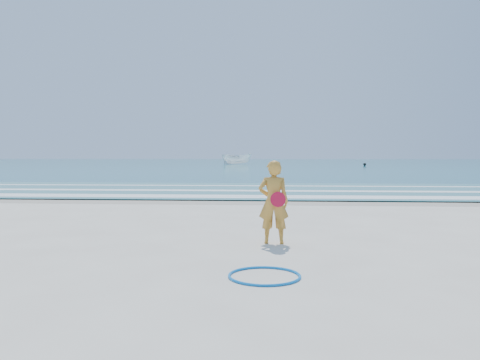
{
  "coord_description": "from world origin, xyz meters",
  "views": [
    {
      "loc": [
        0.88,
        -7.05,
        1.58
      ],
      "look_at": [
        0.08,
        4.0,
        1.0
      ],
      "focal_mm": 35.0,
      "sensor_mm": 36.0,
      "label": 1
    }
  ],
  "objects": [
    {
      "name": "ground",
      "position": [
        0.0,
        0.0,
        0.0
      ],
      "size": [
        400.0,
        400.0,
        0.0
      ],
      "primitive_type": "plane",
      "color": "silver",
      "rests_on": "ground"
    },
    {
      "name": "wet_sand",
      "position": [
        0.0,
        9.0,
        0.0
      ],
      "size": [
        400.0,
        2.4,
        0.0
      ],
      "primitive_type": "cube",
      "color": "#B2A893",
      "rests_on": "ground"
    },
    {
      "name": "ocean",
      "position": [
        0.0,
        105.0,
        0.02
      ],
      "size": [
        400.0,
        190.0,
        0.04
      ],
      "primitive_type": "cube",
      "color": "#19727F",
      "rests_on": "ground"
    },
    {
      "name": "shallow",
      "position": [
        0.0,
        14.0,
        0.04
      ],
      "size": [
        400.0,
        10.0,
        0.01
      ],
      "primitive_type": "cube",
      "color": "#59B7AD",
      "rests_on": "ocean"
    },
    {
      "name": "foam_near",
      "position": [
        0.0,
        10.3,
        0.05
      ],
      "size": [
        400.0,
        1.4,
        0.01
      ],
      "primitive_type": "cube",
      "color": "white",
      "rests_on": "shallow"
    },
    {
      "name": "foam_mid",
      "position": [
        0.0,
        13.2,
        0.05
      ],
      "size": [
        400.0,
        0.9,
        0.01
      ],
      "primitive_type": "cube",
      "color": "white",
      "rests_on": "shallow"
    },
    {
      "name": "foam_far",
      "position": [
        0.0,
        16.5,
        0.05
      ],
      "size": [
        400.0,
        0.6,
        0.01
      ],
      "primitive_type": "cube",
      "color": "white",
      "rests_on": "shallow"
    },
    {
      "name": "hoop",
      "position": [
        0.76,
        -1.03,
        0.02
      ],
      "size": [
        1.25,
        1.25,
        0.03
      ],
      "primitive_type": "torus",
      "rotation": [
        0.0,
        0.0,
        0.41
      ],
      "color": "blue",
      "rests_on": "ground"
    },
    {
      "name": "boat",
      "position": [
        -5.65,
        74.82,
        1.04
      ],
      "size": [
        5.3,
        2.25,
        2.01
      ],
      "primitive_type": "imported",
      "rotation": [
        0.0,
        0.0,
        1.63
      ],
      "color": "white",
      "rests_on": "ocean"
    },
    {
      "name": "buoy",
      "position": [
        14.46,
        64.25,
        0.27
      ],
      "size": [
        0.45,
        0.45,
        0.45
      ],
      "primitive_type": "sphere",
      "color": "black",
      "rests_on": "ocean"
    },
    {
      "name": "woman",
      "position": [
        0.88,
        1.32,
        0.75
      ],
      "size": [
        0.55,
        0.4,
        1.5
      ],
      "color": "gold",
      "rests_on": "ground"
    }
  ]
}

